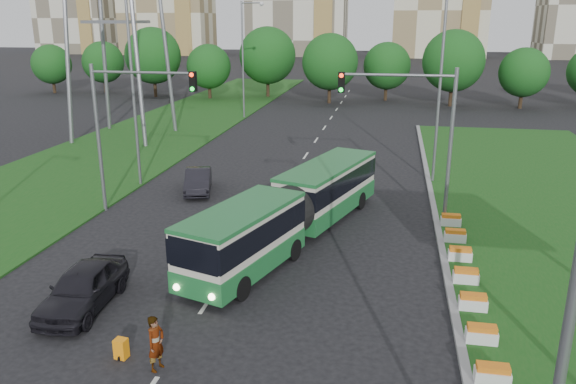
% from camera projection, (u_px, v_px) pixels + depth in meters
% --- Properties ---
extents(ground, '(360.00, 360.00, 0.00)m').
position_uv_depth(ground, '(287.00, 307.00, 20.79)').
color(ground, black).
rests_on(ground, ground).
extents(median_kerb, '(0.30, 60.00, 0.18)m').
position_uv_depth(median_kerb, '(439.00, 237.00, 27.22)').
color(median_kerb, gray).
rests_on(median_kerb, ground).
extents(left_verge, '(12.00, 110.00, 0.10)m').
position_uv_depth(left_verge, '(132.00, 145.00, 47.41)').
color(left_verge, '#164B15').
rests_on(left_verge, ground).
extents(lane_markings, '(0.20, 100.00, 0.01)m').
position_uv_depth(lane_markings, '(297.00, 168.00, 40.11)').
color(lane_markings, silver).
rests_on(lane_markings, ground).
extents(flower_planters, '(1.10, 18.10, 0.60)m').
position_uv_depth(flower_planters, '(473.00, 302.00, 20.24)').
color(flower_planters, silver).
rests_on(flower_planters, grass_median).
extents(traffic_mast_median, '(5.76, 0.32, 8.00)m').
position_uv_depth(traffic_mast_median, '(419.00, 122.00, 27.78)').
color(traffic_mast_median, gray).
rests_on(traffic_mast_median, ground).
extents(traffic_mast_left, '(5.76, 0.32, 8.00)m').
position_uv_depth(traffic_mast_left, '(125.00, 116.00, 29.48)').
color(traffic_mast_left, gray).
rests_on(traffic_mast_left, ground).
extents(street_lamps, '(36.00, 60.00, 12.00)m').
position_uv_depth(street_lamps, '(265.00, 104.00, 28.94)').
color(street_lamps, gray).
rests_on(street_lamps, ground).
extents(tree_line, '(120.00, 8.00, 9.00)m').
position_uv_depth(tree_line, '(448.00, 67.00, 69.39)').
color(tree_line, '#165215').
rests_on(tree_line, ground).
extents(articulated_bus, '(2.42, 15.52, 2.56)m').
position_uv_depth(articulated_bus, '(290.00, 208.00, 26.75)').
color(articulated_bus, beige).
rests_on(articulated_bus, ground).
extents(car_left_near, '(2.13, 4.82, 1.61)m').
position_uv_depth(car_left_near, '(83.00, 287.00, 20.53)').
color(car_left_near, black).
rests_on(car_left_near, ground).
extents(car_left_far, '(2.63, 4.55, 1.42)m').
position_uv_depth(car_left_far, '(198.00, 181.00, 34.48)').
color(car_left_far, black).
rests_on(car_left_far, ground).
extents(pedestrian, '(0.59, 0.74, 1.78)m').
position_uv_depth(pedestrian, '(156.00, 343.00, 16.84)').
color(pedestrian, gray).
rests_on(pedestrian, ground).
extents(shopping_trolley, '(0.38, 0.40, 0.65)m').
position_uv_depth(shopping_trolley, '(121.00, 349.00, 17.58)').
color(shopping_trolley, orange).
rests_on(shopping_trolley, ground).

